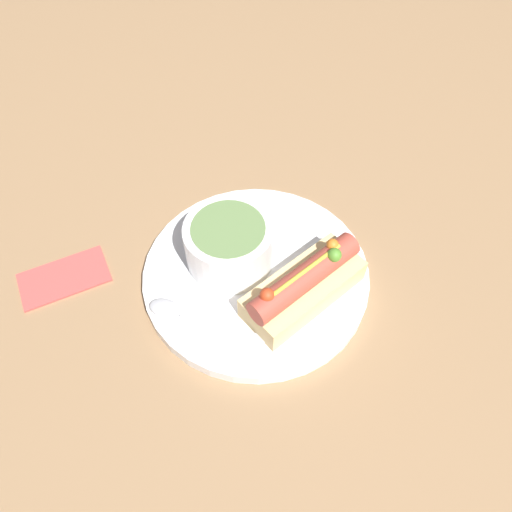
# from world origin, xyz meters

# --- Properties ---
(ground_plane) EXTENTS (4.00, 4.00, 0.00)m
(ground_plane) POSITION_xyz_m (0.00, 0.00, 0.00)
(ground_plane) COLOR #93704C
(dinner_plate) EXTENTS (0.27, 0.27, 0.02)m
(dinner_plate) POSITION_xyz_m (0.00, 0.00, 0.01)
(dinner_plate) COLOR white
(dinner_plate) RESTS_ON ground_plane
(hot_dog) EXTENTS (0.15, 0.07, 0.06)m
(hot_dog) POSITION_xyz_m (0.02, -0.06, 0.04)
(hot_dog) COLOR #E5C17F
(hot_dog) RESTS_ON dinner_plate
(soup_bowl) EXTENTS (0.11, 0.11, 0.06)m
(soup_bowl) POSITION_xyz_m (-0.02, 0.03, 0.05)
(soup_bowl) COLOR white
(soup_bowl) RESTS_ON dinner_plate
(spoon) EXTENTS (0.10, 0.13, 0.01)m
(spoon) POSITION_xyz_m (-0.10, -0.00, 0.02)
(spoon) COLOR #B7B7BC
(spoon) RESTS_ON dinner_plate
(napkin) EXTENTS (0.11, 0.08, 0.01)m
(napkin) POSITION_xyz_m (-0.19, 0.14, 0.00)
(napkin) COLOR #E04C47
(napkin) RESTS_ON ground_plane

